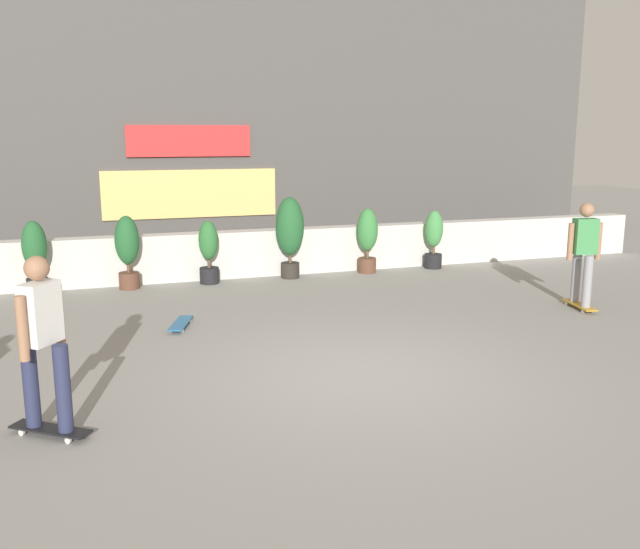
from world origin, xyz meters
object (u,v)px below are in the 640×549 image
(potted_plant_4, at_px, (367,237))
(skater_by_wall_right, at_px, (43,338))
(potted_plant_3, at_px, (290,231))
(potted_plant_5, at_px, (434,238))
(potted_plant_0, at_px, (35,254))
(skater_mid_plaza, at_px, (584,251))
(potted_plant_1, at_px, (127,248))
(skateboard_near_camera, at_px, (181,323))
(potted_plant_2, at_px, (209,251))

(potted_plant_4, xyz_separation_m, skater_by_wall_right, (-5.72, -6.16, 0.22))
(potted_plant_3, distance_m, potted_plant_5, 3.12)
(potted_plant_0, relative_size, skater_mid_plaza, 0.77)
(potted_plant_1, distance_m, potted_plant_5, 6.14)
(potted_plant_4, xyz_separation_m, skateboard_near_camera, (-4.10, -2.87, -0.66))
(potted_plant_4, bearing_deg, potted_plant_3, 180.00)
(potted_plant_5, height_order, skateboard_near_camera, potted_plant_5)
(skater_by_wall_right, bearing_deg, skater_mid_plaza, 16.67)
(skater_mid_plaza, xyz_separation_m, skateboard_near_camera, (-6.20, 0.94, -0.88))
(potted_plant_2, bearing_deg, potted_plant_5, -0.00)
(potted_plant_1, distance_m, skateboard_near_camera, 3.00)
(potted_plant_0, bearing_deg, skateboard_near_camera, -53.94)
(potted_plant_2, bearing_deg, skater_by_wall_right, -112.25)
(potted_plant_2, relative_size, skateboard_near_camera, 1.44)
(potted_plant_0, relative_size, skateboard_near_camera, 1.58)
(potted_plant_5, xyz_separation_m, skater_mid_plaza, (0.61, -3.82, 0.30))
(potted_plant_0, relative_size, potted_plant_4, 1.00)
(skateboard_near_camera, bearing_deg, potted_plant_3, 49.16)
(potted_plant_2, xyz_separation_m, potted_plant_3, (1.58, -0.00, 0.30))
(potted_plant_5, relative_size, skater_mid_plaza, 0.71)
(potted_plant_1, bearing_deg, skater_by_wall_right, -99.81)
(potted_plant_1, xyz_separation_m, potted_plant_5, (6.14, 0.00, -0.10))
(potted_plant_0, bearing_deg, potted_plant_3, 0.00)
(potted_plant_0, xyz_separation_m, potted_plant_1, (1.54, 0.00, 0.03))
(potted_plant_5, height_order, skater_by_wall_right, skater_by_wall_right)
(skater_by_wall_right, distance_m, skateboard_near_camera, 3.77)
(potted_plant_3, relative_size, potted_plant_5, 1.30)
(potted_plant_2, height_order, skater_mid_plaza, skater_mid_plaza)
(skater_by_wall_right, bearing_deg, potted_plant_3, 56.36)
(potted_plant_0, bearing_deg, potted_plant_5, 0.00)
(potted_plant_2, height_order, skateboard_near_camera, potted_plant_2)
(potted_plant_3, xyz_separation_m, potted_plant_5, (3.11, 0.00, -0.28))
(potted_plant_2, relative_size, potted_plant_4, 0.91)
(skateboard_near_camera, bearing_deg, potted_plant_2, 72.53)
(potted_plant_2, xyz_separation_m, potted_plant_5, (4.69, -0.00, 0.02))
(potted_plant_2, xyz_separation_m, skateboard_near_camera, (-0.90, -2.87, -0.56))
(potted_plant_4, height_order, skateboard_near_camera, potted_plant_4)
(potted_plant_3, relative_size, skater_by_wall_right, 0.93)
(potted_plant_5, xyz_separation_m, skateboard_near_camera, (-5.59, -2.87, -0.58))
(skater_mid_plaza, bearing_deg, potted_plant_3, 134.29)
(potted_plant_1, distance_m, skater_mid_plaza, 7.76)
(potted_plant_0, bearing_deg, potted_plant_1, 0.00)
(potted_plant_4, height_order, skater_mid_plaza, skater_mid_plaza)
(potted_plant_2, relative_size, potted_plant_5, 0.98)
(potted_plant_4, distance_m, skater_mid_plaza, 4.36)
(potted_plant_4, relative_size, potted_plant_5, 1.08)
(potted_plant_0, xyz_separation_m, skater_mid_plaza, (8.29, -3.82, 0.22))
(potted_plant_3, distance_m, skateboard_near_camera, 3.89)
(skater_mid_plaza, distance_m, skateboard_near_camera, 6.34)
(potted_plant_0, xyz_separation_m, potted_plant_4, (6.19, 0.00, 0.00))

